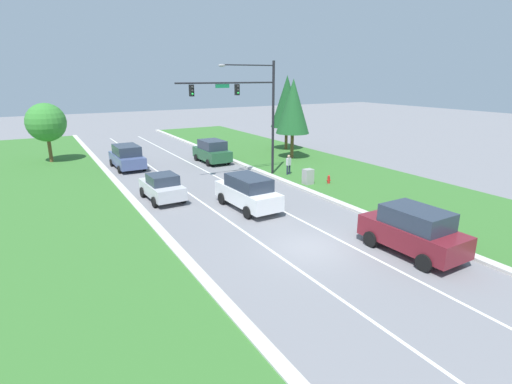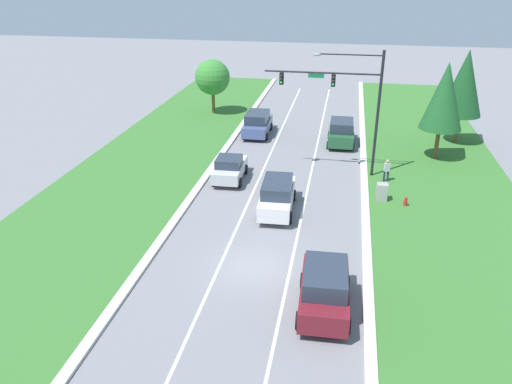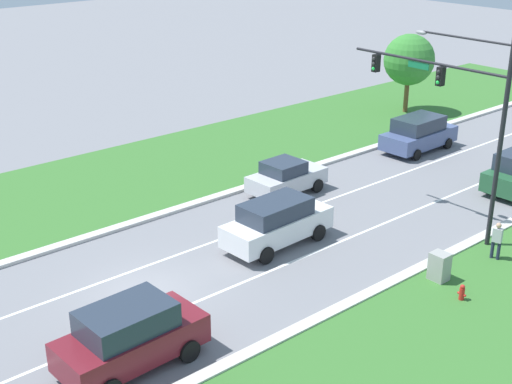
{
  "view_description": "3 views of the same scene",
  "coord_description": "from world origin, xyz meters",
  "px_view_note": "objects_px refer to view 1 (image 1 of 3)",
  "views": [
    {
      "loc": [
        -10.85,
        -13.9,
        7.84
      ],
      "look_at": [
        0.26,
        5.68,
        1.27
      ],
      "focal_mm": 28.0,
      "sensor_mm": 36.0,
      "label": 1
    },
    {
      "loc": [
        3.95,
        -21.2,
        14.1
      ],
      "look_at": [
        -0.93,
        5.4,
        1.71
      ],
      "focal_mm": 35.0,
      "sensor_mm": 36.0,
      "label": 2
    },
    {
      "loc": [
        20.61,
        -12.14,
        13.7
      ],
      "look_at": [
        -0.95,
        6.36,
        2.15
      ],
      "focal_mm": 50.0,
      "sensor_mm": 36.0,
      "label": 3
    }
  ],
  "objects_px": {
    "silver_sedan": "(162,187)",
    "pedestrian": "(289,164)",
    "fire_hydrant": "(329,180)",
    "oak_near_left_tree": "(46,123)",
    "burgundy_suv": "(413,230)",
    "traffic_signal_mast": "(249,102)",
    "white_suv": "(248,192)",
    "forest_suv": "(212,151)",
    "conifer_far_right_tree": "(287,102)",
    "slate_blue_suv": "(127,157)",
    "conifer_near_right_tree": "(293,106)",
    "utility_cabinet": "(308,177)"
  },
  "relations": [
    {
      "from": "conifer_near_right_tree",
      "to": "conifer_far_right_tree",
      "type": "bearing_deg",
      "value": 62.99
    },
    {
      "from": "utility_cabinet",
      "to": "forest_suv",
      "type": "bearing_deg",
      "value": 104.97
    },
    {
      "from": "oak_near_left_tree",
      "to": "pedestrian",
      "type": "bearing_deg",
      "value": -42.27
    },
    {
      "from": "oak_near_left_tree",
      "to": "utility_cabinet",
      "type": "bearing_deg",
      "value": -48.62
    },
    {
      "from": "forest_suv",
      "to": "conifer_far_right_tree",
      "type": "height_order",
      "value": "conifer_far_right_tree"
    },
    {
      "from": "silver_sedan",
      "to": "burgundy_suv",
      "type": "bearing_deg",
      "value": -63.11
    },
    {
      "from": "oak_near_left_tree",
      "to": "conifer_far_right_tree",
      "type": "relative_size",
      "value": 0.7
    },
    {
      "from": "white_suv",
      "to": "forest_suv",
      "type": "xyz_separation_m",
      "value": [
        3.56,
        13.59,
        -0.01
      ]
    },
    {
      "from": "forest_suv",
      "to": "fire_hydrant",
      "type": "relative_size",
      "value": 6.55
    },
    {
      "from": "fire_hydrant",
      "to": "forest_suv",
      "type": "bearing_deg",
      "value": 110.84
    },
    {
      "from": "oak_near_left_tree",
      "to": "conifer_far_right_tree",
      "type": "xyz_separation_m",
      "value": [
        22.86,
        -5.23,
        1.46
      ]
    },
    {
      "from": "white_suv",
      "to": "silver_sedan",
      "type": "distance_m",
      "value": 5.87
    },
    {
      "from": "oak_near_left_tree",
      "to": "white_suv",
      "type": "bearing_deg",
      "value": -65.31
    },
    {
      "from": "traffic_signal_mast",
      "to": "forest_suv",
      "type": "xyz_separation_m",
      "value": [
        -0.26,
        6.81,
        -4.85
      ]
    },
    {
      "from": "pedestrian",
      "to": "burgundy_suv",
      "type": "bearing_deg",
      "value": 63.89
    },
    {
      "from": "conifer_far_right_tree",
      "to": "utility_cabinet",
      "type": "bearing_deg",
      "value": -117.36
    },
    {
      "from": "slate_blue_suv",
      "to": "utility_cabinet",
      "type": "xyz_separation_m",
      "value": [
        10.43,
        -12.29,
        -0.44
      ]
    },
    {
      "from": "slate_blue_suv",
      "to": "forest_suv",
      "type": "bearing_deg",
      "value": -11.14
    },
    {
      "from": "utility_cabinet",
      "to": "pedestrian",
      "type": "xyz_separation_m",
      "value": [
        0.45,
        3.24,
        0.33
      ]
    },
    {
      "from": "oak_near_left_tree",
      "to": "burgundy_suv",
      "type": "bearing_deg",
      "value": -66.63
    },
    {
      "from": "white_suv",
      "to": "conifer_far_right_tree",
      "type": "distance_m",
      "value": 20.93
    },
    {
      "from": "slate_blue_suv",
      "to": "forest_suv",
      "type": "distance_m",
      "value": 7.61
    },
    {
      "from": "traffic_signal_mast",
      "to": "pedestrian",
      "type": "height_order",
      "value": "traffic_signal_mast"
    },
    {
      "from": "traffic_signal_mast",
      "to": "burgundy_suv",
      "type": "distance_m",
      "value": 16.83
    },
    {
      "from": "silver_sedan",
      "to": "fire_hydrant",
      "type": "bearing_deg",
      "value": -12.6
    },
    {
      "from": "pedestrian",
      "to": "oak_near_left_tree",
      "type": "relative_size",
      "value": 0.31
    },
    {
      "from": "slate_blue_suv",
      "to": "utility_cabinet",
      "type": "relative_size",
      "value": 4.18
    },
    {
      "from": "burgundy_suv",
      "to": "slate_blue_suv",
      "type": "bearing_deg",
      "value": 105.13
    },
    {
      "from": "silver_sedan",
      "to": "pedestrian",
      "type": "distance_m",
      "value": 11.08
    },
    {
      "from": "burgundy_suv",
      "to": "pedestrian",
      "type": "distance_m",
      "value": 15.59
    },
    {
      "from": "slate_blue_suv",
      "to": "silver_sedan",
      "type": "bearing_deg",
      "value": -91.69
    },
    {
      "from": "conifer_near_right_tree",
      "to": "forest_suv",
      "type": "bearing_deg",
      "value": 163.07
    },
    {
      "from": "silver_sedan",
      "to": "pedestrian",
      "type": "relative_size",
      "value": 2.47
    },
    {
      "from": "burgundy_suv",
      "to": "forest_suv",
      "type": "bearing_deg",
      "value": 87.92
    },
    {
      "from": "silver_sedan",
      "to": "conifer_near_right_tree",
      "type": "distance_m",
      "value": 17.13
    },
    {
      "from": "conifer_far_right_tree",
      "to": "silver_sedan",
      "type": "bearing_deg",
      "value": -146.58
    },
    {
      "from": "silver_sedan",
      "to": "fire_hydrant",
      "type": "distance_m",
      "value": 12.22
    },
    {
      "from": "slate_blue_suv",
      "to": "silver_sedan",
      "type": "relative_size",
      "value": 1.21
    },
    {
      "from": "pedestrian",
      "to": "conifer_far_right_tree",
      "type": "xyz_separation_m",
      "value": [
        6.31,
        9.81,
        4.25
      ]
    },
    {
      "from": "silver_sedan",
      "to": "pedestrian",
      "type": "bearing_deg",
      "value": 6.32
    },
    {
      "from": "traffic_signal_mast",
      "to": "white_suv",
      "type": "height_order",
      "value": "traffic_signal_mast"
    },
    {
      "from": "silver_sedan",
      "to": "pedestrian",
      "type": "height_order",
      "value": "silver_sedan"
    },
    {
      "from": "utility_cabinet",
      "to": "oak_near_left_tree",
      "type": "relative_size",
      "value": 0.22
    },
    {
      "from": "silver_sedan",
      "to": "conifer_near_right_tree",
      "type": "height_order",
      "value": "conifer_near_right_tree"
    },
    {
      "from": "burgundy_suv",
      "to": "pedestrian",
      "type": "bearing_deg",
      "value": 75.27
    },
    {
      "from": "traffic_signal_mast",
      "to": "white_suv",
      "type": "relative_size",
      "value": 1.73
    },
    {
      "from": "utility_cabinet",
      "to": "conifer_far_right_tree",
      "type": "xyz_separation_m",
      "value": [
        6.75,
        13.05,
        4.59
      ]
    },
    {
      "from": "traffic_signal_mast",
      "to": "oak_near_left_tree",
      "type": "distance_m",
      "value": 19.6
    },
    {
      "from": "utility_cabinet",
      "to": "conifer_far_right_tree",
      "type": "height_order",
      "value": "conifer_far_right_tree"
    },
    {
      "from": "traffic_signal_mast",
      "to": "pedestrian",
      "type": "distance_m",
      "value": 5.94
    }
  ]
}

